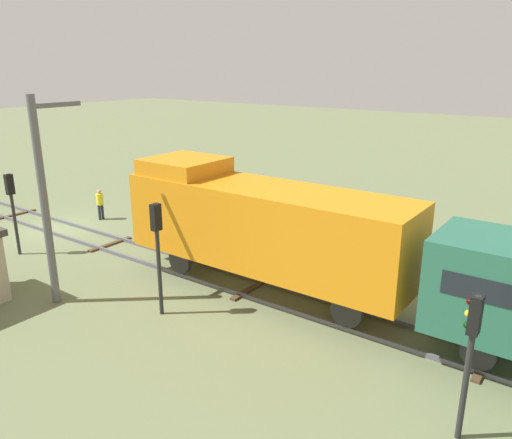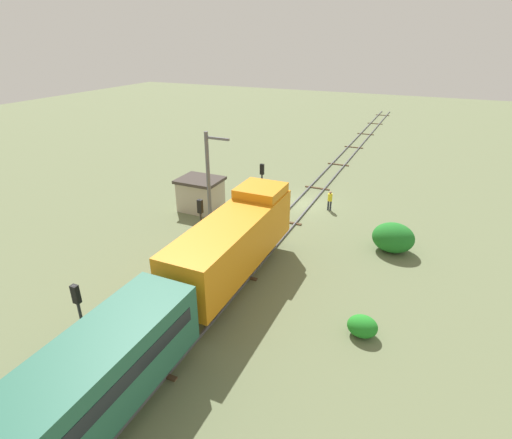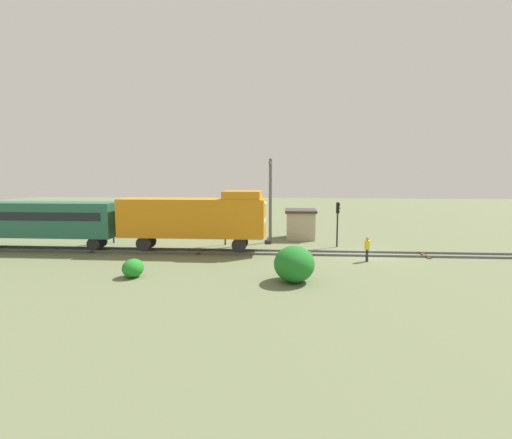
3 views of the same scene
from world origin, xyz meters
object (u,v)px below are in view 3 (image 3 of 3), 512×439
traffic_signal_far (113,214)px  traffic_signal_near (338,216)px  catenary_mast (270,198)px  locomotive (195,217)px  traffic_signal_mid (225,213)px  worker_near_track (367,247)px  passenger_car_leading (31,218)px  relay_hut (301,224)px

traffic_signal_far → traffic_signal_near: bearing=-91.2°
traffic_signal_near → catenary_mast: catenary_mast is taller
locomotive → traffic_signal_near: size_ratio=3.12×
traffic_signal_mid → worker_near_track: bearing=-118.2°
locomotive → traffic_signal_far: bearing=66.3°
passenger_car_leading → relay_hut: size_ratio=4.00×
passenger_car_leading → traffic_signal_far: passenger_car_leading is taller
traffic_signal_far → catenary_mast: 13.90m
locomotive → traffic_signal_mid: 3.84m
traffic_signal_far → catenary_mast: (1.33, -13.77, 1.40)m
catenary_mast → worker_near_track: bearing=-136.2°
locomotive → passenger_car_leading: locomotive is taller
worker_near_track → traffic_signal_near: bearing=-111.4°
traffic_signal_near → worker_near_track: traffic_signal_near is taller
traffic_signal_mid → traffic_signal_far: (0.20, 9.99, -0.23)m
traffic_signal_mid → traffic_signal_far: traffic_signal_mid is taller
passenger_car_leading → traffic_signal_near: 24.77m
passenger_car_leading → catenary_mast: catenary_mast is taller
relay_hut → traffic_signal_near: bearing=-145.8°
passenger_car_leading → locomotive: bearing=-90.0°
traffic_signal_near → worker_near_track: 5.99m
traffic_signal_far → worker_near_track: (-6.00, -20.81, -1.54)m
traffic_signal_mid → traffic_signal_far: size_ratio=1.09×
catenary_mast → relay_hut: catenary_mast is taller
traffic_signal_mid → catenary_mast: catenary_mast is taller
traffic_signal_far → relay_hut: 17.00m
passenger_car_leading → traffic_signal_near: (3.20, -24.56, 0.08)m
worker_near_track → catenary_mast: catenary_mast is taller
traffic_signal_far → catenary_mast: size_ratio=0.49×
locomotive → traffic_signal_mid: bearing=-27.7°
passenger_car_leading → relay_hut: 22.93m
traffic_signal_near → traffic_signal_far: (0.40, 19.43, -0.06)m
traffic_signal_near → relay_hut: traffic_signal_near is taller
traffic_signal_near → relay_hut: (4.30, 2.92, -1.21)m
traffic_signal_near → traffic_signal_mid: traffic_signal_mid is taller
traffic_signal_far → relay_hut: (3.90, -16.51, -1.15)m
locomotive → traffic_signal_near: 11.67m
locomotive → catenary_mast: (4.93, -5.56, 1.16)m
traffic_signal_near → traffic_signal_mid: 9.45m
locomotive → traffic_signal_mid: size_ratio=2.93×
locomotive → worker_near_track: 12.95m
passenger_car_leading → traffic_signal_mid: size_ratio=3.53×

